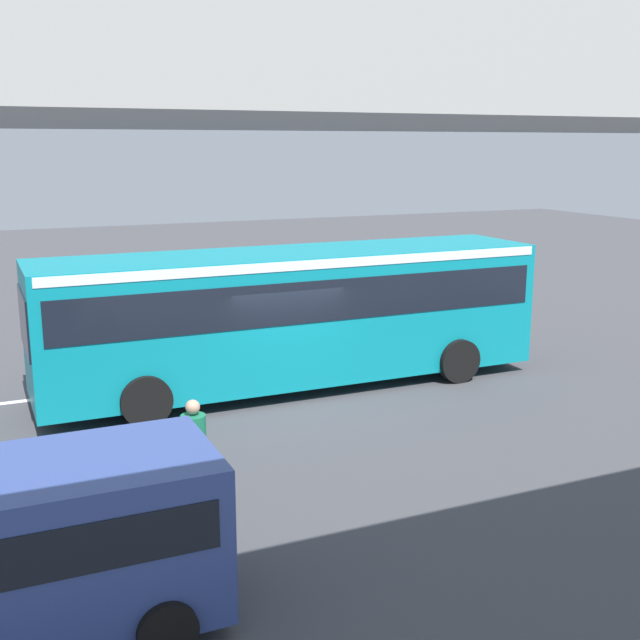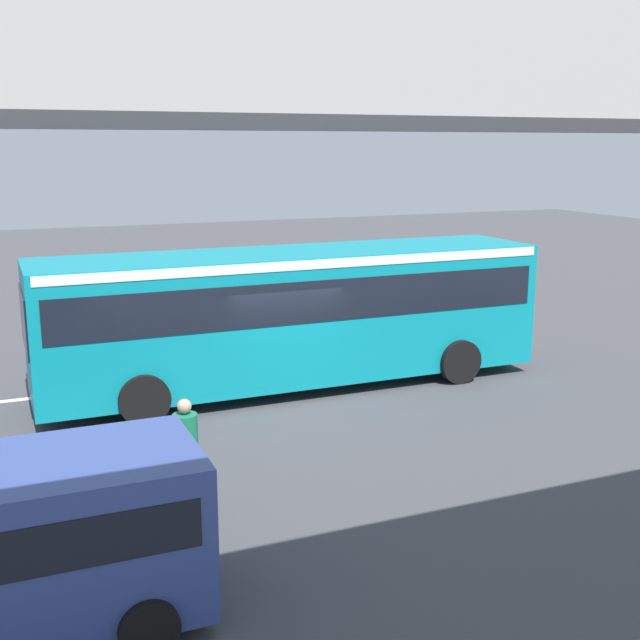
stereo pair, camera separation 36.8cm
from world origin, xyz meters
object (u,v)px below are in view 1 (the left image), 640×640
city_bus (293,307)px  pedestrian (194,457)px  parked_van (0,548)px  traffic_sign (209,292)px

city_bus → pedestrian: size_ratio=6.44×
parked_van → pedestrian: parked_van is taller
traffic_sign → city_bus: bearing=116.4°
city_bus → traffic_sign: 2.79m
parked_van → pedestrian: bearing=-140.1°
city_bus → pedestrian: 6.64m
pedestrian → traffic_sign: 8.33m
parked_van → traffic_sign: bearing=-117.7°
pedestrian → parked_van: bearing=39.9°
city_bus → parked_van: city_bus is taller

